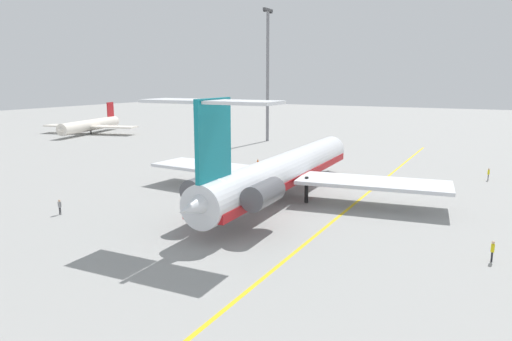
{
  "coord_description": "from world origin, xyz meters",
  "views": [
    {
      "loc": [
        -55.05,
        -8.83,
        14.34
      ],
      "look_at": [
        -3.71,
        17.85,
        2.99
      ],
      "focal_mm": 32.81,
      "sensor_mm": 36.0,
      "label": 1
    }
  ],
  "objects_px": {
    "safety_cone_nose": "(258,160)",
    "light_mast": "(268,71)",
    "airliner_mid_left": "(89,125)",
    "ground_crew_portside": "(493,249)",
    "ground_crew_near_nose": "(60,205)",
    "ground_crew_near_tail": "(489,173)",
    "main_jetliner": "(281,171)"
  },
  "relations": [
    {
      "from": "ground_crew_near_tail",
      "to": "ground_crew_portside",
      "type": "bearing_deg",
      "value": -89.98
    },
    {
      "from": "ground_crew_near_nose",
      "to": "ground_crew_near_tail",
      "type": "distance_m",
      "value": 57.22
    },
    {
      "from": "light_mast",
      "to": "safety_cone_nose",
      "type": "bearing_deg",
      "value": -157.27
    },
    {
      "from": "airliner_mid_left",
      "to": "light_mast",
      "type": "bearing_deg",
      "value": 86.38
    },
    {
      "from": "safety_cone_nose",
      "to": "light_mast",
      "type": "height_order",
      "value": "light_mast"
    },
    {
      "from": "ground_crew_near_nose",
      "to": "safety_cone_nose",
      "type": "xyz_separation_m",
      "value": [
        38.8,
        -3.97,
        -0.77
      ]
    },
    {
      "from": "airliner_mid_left",
      "to": "main_jetliner",
      "type": "bearing_deg",
      "value": 47.58
    },
    {
      "from": "main_jetliner",
      "to": "ground_crew_portside",
      "type": "bearing_deg",
      "value": -115.26
    },
    {
      "from": "main_jetliner",
      "to": "ground_crew_near_nose",
      "type": "distance_m",
      "value": 25.07
    },
    {
      "from": "ground_crew_near_tail",
      "to": "safety_cone_nose",
      "type": "relative_size",
      "value": 3.2
    },
    {
      "from": "airliner_mid_left",
      "to": "safety_cone_nose",
      "type": "relative_size",
      "value": 47.2
    },
    {
      "from": "ground_crew_portside",
      "to": "airliner_mid_left",
      "type": "bearing_deg",
      "value": 135.22
    },
    {
      "from": "safety_cone_nose",
      "to": "light_mast",
      "type": "bearing_deg",
      "value": 22.73
    },
    {
      "from": "main_jetliner",
      "to": "light_mast",
      "type": "distance_m",
      "value": 55.84
    },
    {
      "from": "airliner_mid_left",
      "to": "ground_crew_near_tail",
      "type": "xyz_separation_m",
      "value": [
        -15.2,
        -95.34,
        -1.19
      ]
    },
    {
      "from": "airliner_mid_left",
      "to": "light_mast",
      "type": "height_order",
      "value": "light_mast"
    },
    {
      "from": "main_jetliner",
      "to": "ground_crew_portside",
      "type": "distance_m",
      "value": 25.37
    },
    {
      "from": "safety_cone_nose",
      "to": "ground_crew_near_tail",
      "type": "bearing_deg",
      "value": -87.26
    },
    {
      "from": "ground_crew_portside",
      "to": "safety_cone_nose",
      "type": "xyz_separation_m",
      "value": [
        32.15,
        37.53,
        -0.83
      ]
    },
    {
      "from": "ground_crew_near_nose",
      "to": "ground_crew_near_tail",
      "type": "height_order",
      "value": "ground_crew_near_tail"
    },
    {
      "from": "light_mast",
      "to": "airliner_mid_left",
      "type": "bearing_deg",
      "value": 100.88
    },
    {
      "from": "main_jetliner",
      "to": "ground_crew_near_tail",
      "type": "relative_size",
      "value": 24.75
    },
    {
      "from": "main_jetliner",
      "to": "ground_crew_near_nose",
      "type": "xyz_separation_m",
      "value": [
        -16.86,
        18.4,
        -2.42
      ]
    },
    {
      "from": "main_jetliner",
      "to": "ground_crew_near_tail",
      "type": "height_order",
      "value": "main_jetliner"
    },
    {
      "from": "ground_crew_near_nose",
      "to": "light_mast",
      "type": "distance_m",
      "value": 67.05
    },
    {
      "from": "airliner_mid_left",
      "to": "ground_crew_portside",
      "type": "height_order",
      "value": "airliner_mid_left"
    },
    {
      "from": "ground_crew_portside",
      "to": "light_mast",
      "type": "bearing_deg",
      "value": 111.94
    },
    {
      "from": "ground_crew_near_tail",
      "to": "ground_crew_portside",
      "type": "xyz_separation_m",
      "value": [
        -33.89,
        -1.12,
        -0.01
      ]
    },
    {
      "from": "ground_crew_portside",
      "to": "light_mast",
      "type": "xyz_separation_m",
      "value": [
        58.31,
        48.49,
        15.02
      ]
    },
    {
      "from": "airliner_mid_left",
      "to": "ground_crew_portside",
      "type": "bearing_deg",
      "value": 48.53
    },
    {
      "from": "ground_crew_near_tail",
      "to": "airliner_mid_left",
      "type": "bearing_deg",
      "value": 169.08
    },
    {
      "from": "ground_crew_near_nose",
      "to": "ground_crew_near_tail",
      "type": "bearing_deg",
      "value": 115.96
    }
  ]
}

